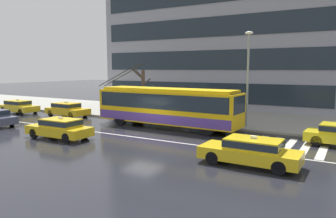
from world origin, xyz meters
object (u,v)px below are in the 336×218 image
object	(u,v)px
pedestrian_at_shelter	(210,102)
street_lamp	(248,71)
taxi_oncoming_far	(251,150)
taxi_oncoming_near	(60,127)
trolleybus	(167,106)
bus_shelter	(168,96)
taxi_far_behind	(19,106)
street_tree_bare	(143,90)
pedestrian_approaching_curb	(212,104)
taxi_queued_behind_bus	(67,109)

from	to	relation	value
pedestrian_at_shelter	street_lamp	xyz separation A→B (m)	(3.55, -1.47, 2.51)
taxi_oncoming_far	pedestrian_at_shelter	size ratio (longest dim) A/B	2.32
taxi_oncoming_near	street_lamp	bearing A→B (deg)	44.79
trolleybus	taxi_oncoming_far	distance (m)	10.35
bus_shelter	pedestrian_at_shelter	world-z (taller)	bus_shelter
bus_shelter	taxi_far_behind	bearing A→B (deg)	-163.50
pedestrian_at_shelter	street_tree_bare	size ratio (longest dim) A/B	0.45
taxi_far_behind	bus_shelter	size ratio (longest dim) A/B	1.06
trolleybus	pedestrian_at_shelter	distance (m)	4.36
trolleybus	street_lamp	size ratio (longest dim) A/B	1.77
pedestrian_approaching_curb	street_lamp	world-z (taller)	street_lamp
trolleybus	taxi_far_behind	xyz separation A→B (m)	(-16.94, -0.52, -0.93)
taxi_oncoming_near	pedestrian_at_shelter	xyz separation A→B (m)	(5.73, 10.68, 1.00)
taxi_queued_behind_bus	street_tree_bare	distance (m)	7.30
bus_shelter	pedestrian_approaching_curb	xyz separation A→B (m)	(4.77, -1.38, -0.33)
bus_shelter	taxi_queued_behind_bus	bearing A→B (deg)	-157.81
taxi_queued_behind_bus	street_lamp	world-z (taller)	street_lamp
taxi_oncoming_near	taxi_oncoming_far	distance (m)	12.14
pedestrian_at_shelter	pedestrian_approaching_curb	distance (m)	1.74
trolleybus	pedestrian_approaching_curb	bearing A→B (deg)	43.75
pedestrian_approaching_curb	street_tree_bare	size ratio (longest dim) A/B	0.46
bus_shelter	pedestrian_approaching_curb	world-z (taller)	bus_shelter
pedestrian_at_shelter	taxi_oncoming_near	bearing A→B (deg)	-118.22
taxi_oncoming_near	bus_shelter	xyz separation A→B (m)	(1.79, 10.54, 1.34)
bus_shelter	street_tree_bare	bearing A→B (deg)	-175.39
taxi_oncoming_near	street_tree_bare	distance (m)	10.51
taxi_queued_behind_bus	street_lamp	bearing A→B (deg)	7.89
taxi_oncoming_near	street_lamp	xyz separation A→B (m)	(9.28, 9.21, 3.51)
taxi_queued_behind_bus	pedestrian_at_shelter	size ratio (longest dim) A/B	2.22
street_lamp	taxi_far_behind	bearing A→B (deg)	-172.20
trolleybus	taxi_oncoming_near	bearing A→B (deg)	-120.77
taxi_oncoming_near	trolleybus	bearing A→B (deg)	59.23
taxi_oncoming_far	pedestrian_approaching_curb	xyz separation A→B (m)	(-5.58, 8.78, 1.01)
taxi_oncoming_near	taxi_far_behind	size ratio (longest dim) A/B	1.01
taxi_queued_behind_bus	taxi_oncoming_near	bearing A→B (deg)	-44.99
taxi_oncoming_far	street_lamp	distance (m)	9.93
trolleybus	street_tree_bare	distance (m)	6.02
pedestrian_at_shelter	taxi_queued_behind_bus	bearing A→B (deg)	-163.68
taxi_far_behind	bus_shelter	distance (m)	15.44
pedestrian_at_shelter	trolleybus	bearing A→B (deg)	-113.66
pedestrian_approaching_curb	street_tree_bare	xyz separation A→B (m)	(-7.30, 1.18, 0.75)
trolleybus	street_tree_bare	world-z (taller)	trolleybus
street_tree_bare	taxi_queued_behind_bus	bearing A→B (deg)	-151.60
taxi_far_behind	street_tree_bare	world-z (taller)	street_tree_bare
taxi_far_behind	pedestrian_approaching_curb	bearing A→B (deg)	8.70
taxi_queued_behind_bus	pedestrian_at_shelter	world-z (taller)	pedestrian_at_shelter
taxi_queued_behind_bus	taxi_oncoming_far	size ratio (longest dim) A/B	0.96
bus_shelter	street_tree_bare	xyz separation A→B (m)	(-2.53, -0.20, 0.42)
taxi_queued_behind_bus	pedestrian_approaching_curb	distance (m)	13.74
taxi_queued_behind_bus	bus_shelter	xyz separation A→B (m)	(8.76, 3.57, 1.34)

